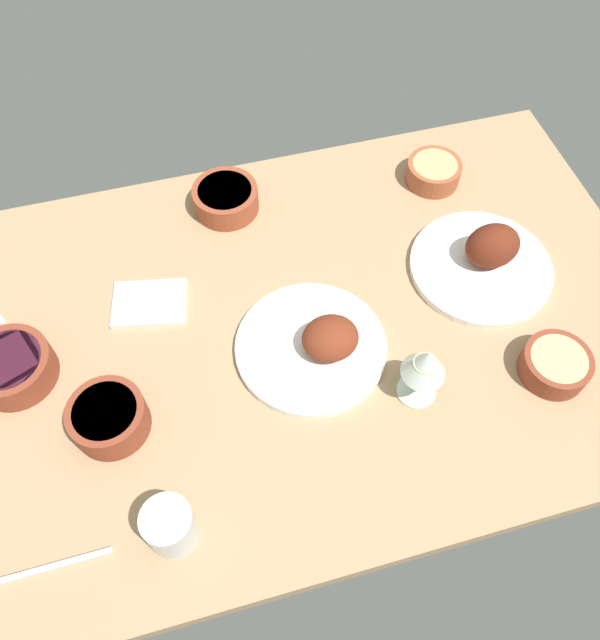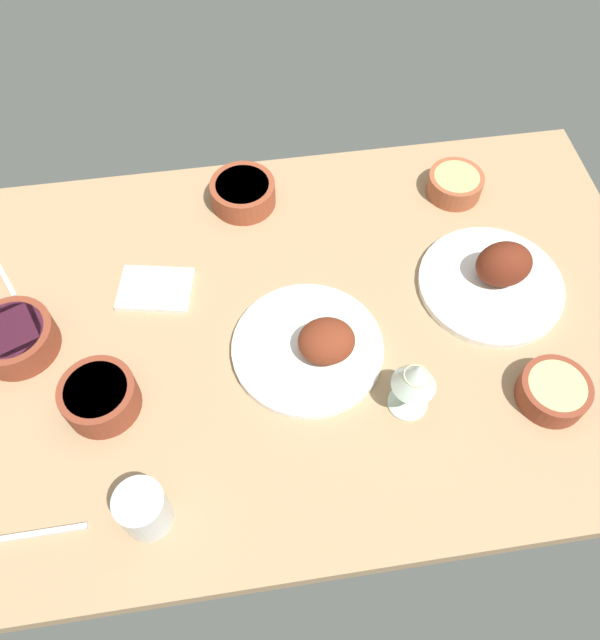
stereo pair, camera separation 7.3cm
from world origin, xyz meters
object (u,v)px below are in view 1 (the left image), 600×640
object	(u,v)px
plate_near_viewer	(485,259)
fork_loose	(53,567)
plate_center_main	(317,344)
bowl_pasta	(433,171)
wine_glass	(425,365)
bowl_soup	(226,198)
water_tumbler	(170,526)
bowl_sauce	(109,418)
bowl_potatoes	(555,364)
folded_napkin	(149,303)
bowl_onions	(12,367)

from	to	relation	value
plate_near_viewer	fork_loose	world-z (taller)	plate_near_viewer
fork_loose	plate_center_main	bearing A→B (deg)	27.31
bowl_pasta	wine_glass	xyz separation A→B (cm)	(21.94, 47.88, 7.26)
bowl_soup	water_tumbler	xyz separation A→B (cm)	(21.69, 65.10, 1.57)
water_tumbler	fork_loose	distance (cm)	19.21
bowl_sauce	bowl_potatoes	world-z (taller)	bowl_sauce
folded_napkin	bowl_soup	bearing A→B (deg)	-133.10
plate_near_viewer	bowl_onions	distance (cm)	91.08
plate_near_viewer	water_tumbler	world-z (taller)	plate_near_viewer
bowl_potatoes	bowl_pasta	xyz separation A→B (cm)	(3.17, -50.49, -0.01)
wine_glass	plate_center_main	bearing A→B (deg)	-41.11
plate_near_viewer	bowl_soup	size ratio (longest dim) A/B	2.05
plate_center_main	wine_glass	distance (cm)	20.88
bowl_potatoes	wine_glass	bearing A→B (deg)	-5.93
bowl_pasta	wine_glass	world-z (taller)	wine_glass
bowl_onions	water_tumbler	size ratio (longest dim) A/B	1.62
plate_center_main	folded_napkin	xyz separation A→B (cm)	(28.55, -18.18, -1.62)
plate_center_main	wine_glass	xyz separation A→B (cm)	(-14.62, 12.76, 7.71)
wine_glass	fork_loose	bearing A→B (deg)	11.76
water_tumbler	folded_napkin	bearing A→B (deg)	-92.80
bowl_onions	wine_glass	bearing A→B (deg)	162.22
wine_glass	water_tumbler	distance (cm)	47.55
plate_near_viewer	bowl_pasta	xyz separation A→B (cm)	(0.84, -25.39, -0.10)
bowl_soup	folded_napkin	world-z (taller)	bowl_soup
bowl_potatoes	fork_loose	distance (cm)	89.88
bowl_onions	bowl_pasta	xyz separation A→B (cm)	(-90.23, -25.99, -0.60)
bowl_soup	wine_glass	size ratio (longest dim) A/B	0.99
plate_center_main	bowl_sauce	bearing A→B (deg)	7.77
folded_napkin	fork_loose	distance (cm)	48.98
bowl_onions	water_tumbler	distance (cm)	42.03
bowl_onions	bowl_potatoes	distance (cm)	96.57
plate_center_main	folded_napkin	size ratio (longest dim) A/B	1.99
plate_center_main	bowl_onions	size ratio (longest dim) A/B	1.90
bowl_soup	fork_loose	distance (cm)	76.73
folded_napkin	fork_loose	xyz separation A→B (cm)	(20.92, 44.28, -0.20)
plate_center_main	bowl_potatoes	xyz separation A→B (cm)	(-39.73, 15.37, 0.46)
bowl_sauce	bowl_onions	distance (cm)	21.18
bowl_potatoes	plate_center_main	bearing A→B (deg)	-21.14
bowl_onions	bowl_soup	bearing A→B (deg)	-146.18
plate_center_main	plate_near_viewer	bearing A→B (deg)	-165.41
plate_near_viewer	bowl_potatoes	size ratio (longest dim) A/B	2.32
bowl_soup	fork_loose	bearing A→B (deg)	58.17
folded_napkin	fork_loose	size ratio (longest dim) A/B	0.77
bowl_sauce	bowl_onions	size ratio (longest dim) A/B	0.89
bowl_sauce	bowl_pasta	distance (cm)	84.84
bowl_soup	water_tumbler	world-z (taller)	water_tumbler
bowl_onions	bowl_potatoes	size ratio (longest dim) A/B	1.21
bowl_pasta	folded_napkin	bearing A→B (deg)	14.58
plate_near_viewer	bowl_potatoes	distance (cm)	25.21
bowl_potatoes	folded_napkin	bearing A→B (deg)	-26.17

